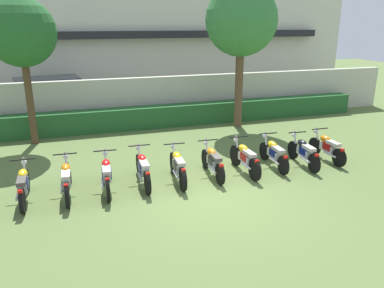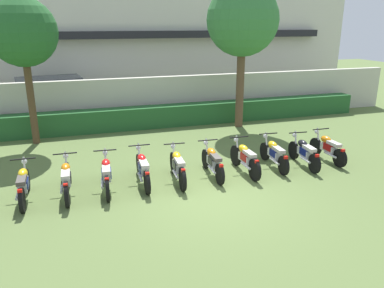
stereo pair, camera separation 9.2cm
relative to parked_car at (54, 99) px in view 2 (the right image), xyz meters
name	(u,v)px [view 2 (the right image)]	position (x,y,z in m)	size (l,w,h in m)	color
ground	(211,197)	(3.89, -9.77, -0.94)	(60.00, 60.00, 0.00)	#566B38
building	(123,36)	(3.89, 5.01, 2.49)	(25.32, 6.50, 6.85)	beige
compound_wall	(149,101)	(3.89, -2.01, 0.06)	(24.05, 0.30, 1.99)	#BCB7A8
hedge_row	(152,117)	(3.89, -2.71, -0.50)	(19.24, 0.70, 0.88)	#235628
parked_car	(54,99)	(0.00, 0.00, 0.00)	(4.71, 2.56, 1.89)	#9EA3A8
tree_near_inspector	(22,33)	(-0.61, -3.59, 2.92)	(2.32, 2.32, 5.05)	#4C3823
tree_far_side	(243,21)	(7.39, -3.68, 3.32)	(2.83, 2.83, 5.71)	brown
motorcycle_in_row_0	(24,184)	(-0.56, -8.56, -0.49)	(0.60, 1.85, 0.95)	black
motorcycle_in_row_1	(66,179)	(0.44, -8.55, -0.48)	(0.60, 1.97, 0.97)	black
motorcycle_in_row_2	(107,174)	(1.43, -8.56, -0.48)	(0.60, 1.88, 0.98)	black
motorcycle_in_row_3	(143,168)	(2.41, -8.41, -0.48)	(0.60, 1.96, 0.97)	black
motorcycle_in_row_4	(178,166)	(3.35, -8.54, -0.48)	(0.60, 1.87, 0.97)	black
motorcycle_in_row_5	(213,161)	(4.40, -8.46, -0.49)	(0.60, 1.85, 0.95)	black
motorcycle_in_row_6	(245,158)	(5.38, -8.53, -0.48)	(0.60, 1.89, 0.98)	black
motorcycle_in_row_7	(274,153)	(6.41, -8.37, -0.50)	(0.60, 1.86, 0.94)	black
motorcycle_in_row_8	(304,152)	(7.34, -8.55, -0.50)	(0.60, 1.84, 0.95)	black
motorcycle_in_row_9	(328,148)	(8.31, -8.39, -0.50)	(0.60, 1.78, 0.94)	black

